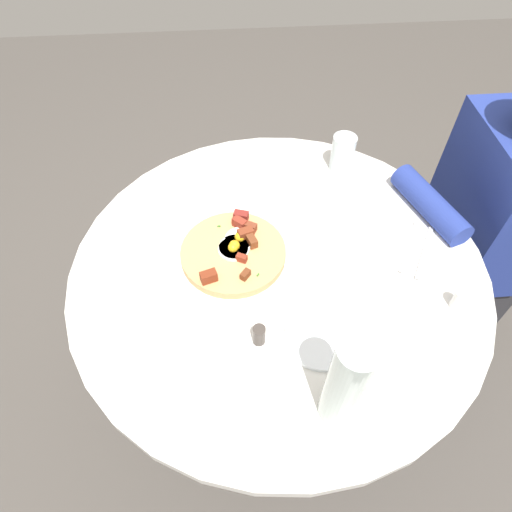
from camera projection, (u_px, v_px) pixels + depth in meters
name	position (u px, v px, depth m)	size (l,w,h in m)	color
ground_plane	(271.00, 385.00, 1.67)	(6.00, 6.00, 0.00)	#4C4742
dining_table	(276.00, 303.00, 1.22)	(1.02, 1.02, 0.76)	silver
person_seated	(472.00, 241.00, 1.45)	(0.41, 0.48, 1.14)	#2D2D33
pizza_plate	(234.00, 257.00, 1.09)	(0.30, 0.30, 0.01)	white
breakfast_pizza	(234.00, 251.00, 1.07)	(0.26, 0.26, 0.05)	tan
bread_plate	(321.00, 337.00, 0.95)	(0.16, 0.16, 0.01)	white
napkin	(416.00, 250.00, 1.11)	(0.17, 0.14, 0.00)	white
fork	(410.00, 246.00, 1.11)	(0.18, 0.01, 0.01)	silver
knife	(424.00, 251.00, 1.10)	(0.18, 0.01, 0.01)	silver
water_glass	(343.00, 153.00, 1.27)	(0.07, 0.07, 0.11)	silver
water_bottle	(346.00, 384.00, 0.76)	(0.07, 0.07, 0.25)	silver
salt_shaker	(459.00, 300.00, 0.98)	(0.03, 0.03, 0.05)	white
pepper_shaker	(259.00, 335.00, 0.93)	(0.03, 0.03, 0.05)	#3F3833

